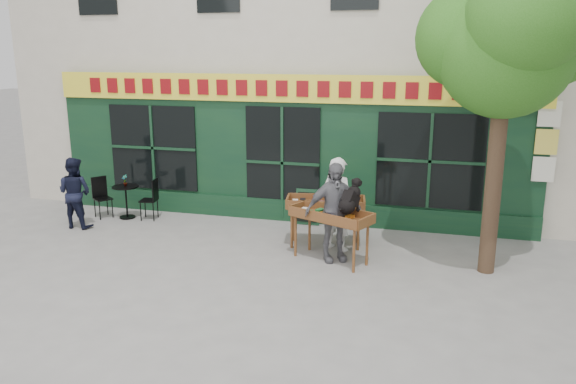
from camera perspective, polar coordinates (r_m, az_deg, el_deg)
name	(u,v)px	position (r m, az deg, el deg)	size (l,w,h in m)	color
ground	(250,255)	(10.83, -3.88, -6.36)	(80.00, 80.00, 0.00)	slate
building	(319,6)	(15.95, 3.17, 18.39)	(14.00, 7.26, 10.00)	beige
street_tree	(510,30)	(9.99, 21.62, 15.03)	(3.05, 2.90, 5.60)	#382619
book_cart_center	(331,218)	(10.27, 4.39, -2.67)	(1.62, 1.17, 0.99)	brown
dog	(350,195)	(10.04, 6.34, -0.34)	(0.34, 0.60, 0.60)	black
woman	(337,204)	(10.86, 5.05, -1.22)	(0.67, 0.44, 1.84)	silver
book_cart_right	(326,206)	(11.08, 3.84, -1.41)	(1.58, 0.85, 0.99)	brown
man_right	(334,212)	(10.29, 4.66, -2.05)	(1.08, 0.45, 1.85)	#5E5D63
bistro_table	(126,195)	(13.50, -16.14, -0.33)	(0.60, 0.60, 0.76)	black
bistro_chair_left	(101,193)	(13.78, -18.46, -0.15)	(0.51, 0.51, 0.95)	black
bistro_chair_right	(152,196)	(13.23, -13.64, -0.39)	(0.42, 0.41, 0.95)	black
potted_plant	(125,180)	(13.42, -16.24, 1.14)	(0.14, 0.10, 0.27)	gray
man_left	(75,193)	(13.10, -20.85, -0.06)	(0.76, 0.59, 1.56)	black
chalkboard	(308,207)	(12.55, 2.00, -1.53)	(0.56, 0.21, 0.79)	black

